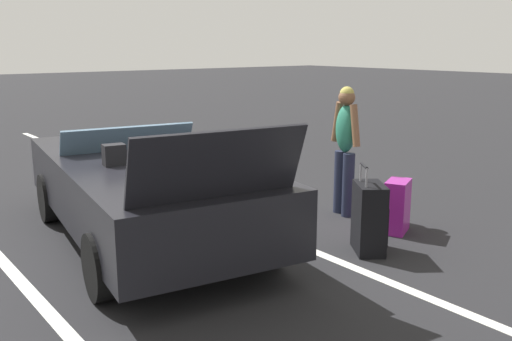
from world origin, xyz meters
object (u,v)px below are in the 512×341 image
object	(u,v)px
traveler_person	(345,144)
suitcase_large_black	(369,218)
convertible_car	(139,186)
suitcase_medium_bright	(397,206)

from	to	relation	value
traveler_person	suitcase_large_black	bearing A→B (deg)	68.70
traveler_person	convertible_car	bearing A→B (deg)	-5.34
suitcase_medium_bright	traveler_person	distance (m)	1.08
suitcase_large_black	suitcase_medium_bright	world-z (taller)	suitcase_large_black
suitcase_large_black	traveler_person	world-z (taller)	traveler_person
suitcase_large_black	suitcase_medium_bright	distance (m)	0.79
suitcase_medium_bright	convertible_car	bearing A→B (deg)	28.37
suitcase_medium_bright	traveler_person	xyz separation A→B (m)	(0.88, -0.03, 0.62)
suitcase_large_black	traveler_person	distance (m)	1.47
convertible_car	suitcase_large_black	bearing A→B (deg)	-130.83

